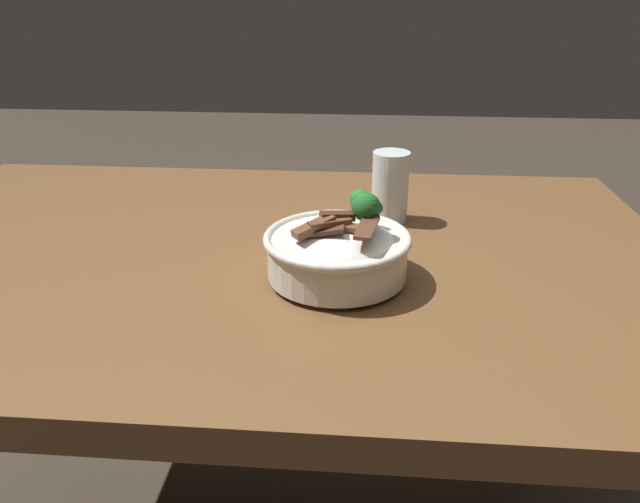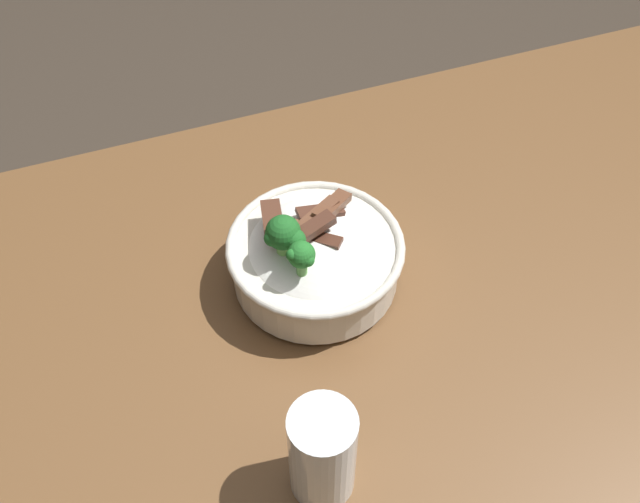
{
  "view_description": "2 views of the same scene",
  "coord_description": "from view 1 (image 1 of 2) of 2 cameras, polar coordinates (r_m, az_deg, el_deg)",
  "views": [
    {
      "loc": [
        0.19,
        -0.96,
        1.21
      ],
      "look_at": [
        0.12,
        -0.09,
        0.82
      ],
      "focal_mm": 33.92,
      "sensor_mm": 36.0,
      "label": 1
    },
    {
      "loc": [
        0.35,
        0.45,
        1.55
      ],
      "look_at": [
        0.14,
        -0.13,
        0.82
      ],
      "focal_mm": 40.94,
      "sensor_mm": 36.0,
      "label": 2
    }
  ],
  "objects": [
    {
      "name": "dining_table",
      "position": [
        1.11,
        -5.87,
        -4.13
      ],
      "size": [
        1.47,
        0.93,
        0.78
      ],
      "color": "brown",
      "rests_on": "ground"
    },
    {
      "name": "rice_bowl",
      "position": [
        0.93,
        1.7,
        0.25
      ],
      "size": [
        0.23,
        0.23,
        0.14
      ],
      "color": "silver",
      "rests_on": "dining_table"
    },
    {
      "name": "drinking_glass",
      "position": [
        1.17,
        6.61,
        5.66
      ],
      "size": [
        0.07,
        0.07,
        0.14
      ],
      "color": "white",
      "rests_on": "dining_table"
    }
  ]
}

